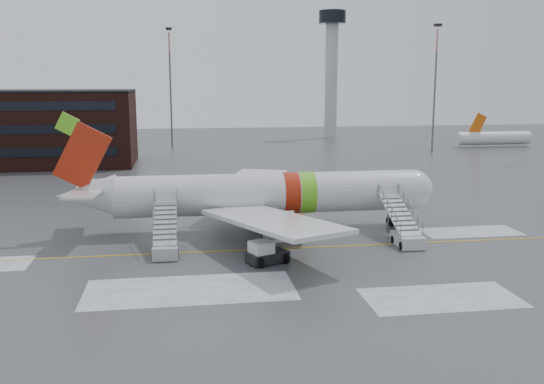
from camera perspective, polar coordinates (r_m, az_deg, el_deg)
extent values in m
plane|color=#494C4F|center=(51.39, -1.19, -5.14)|extent=(260.00, 260.00, 0.00)
cylinder|color=silver|center=(56.10, -0.31, -0.13)|extent=(28.00, 3.80, 3.80)
sphere|color=silver|center=(59.73, 13.10, 0.24)|extent=(3.80, 3.80, 3.80)
cube|color=black|center=(60.04, 14.05, 0.74)|extent=(1.09, 1.60, 0.97)
cone|color=silver|center=(56.11, -17.12, -0.34)|extent=(5.20, 3.72, 3.72)
cube|color=#AD230D|center=(55.60, -17.42, 3.25)|extent=(5.27, 0.30, 6.09)
cube|color=#6ACC20|center=(55.52, -18.70, 6.07)|extent=(2.16, 0.26, 2.16)
cube|color=silver|center=(58.50, -16.60, 0.76)|extent=(3.07, 4.85, 0.18)
cube|color=silver|center=(53.43, -17.34, -0.17)|extent=(3.07, 4.85, 0.18)
cube|color=silver|center=(64.38, -2.29, 0.69)|extent=(10.72, 15.97, 1.13)
cube|color=silver|center=(47.85, -0.01, -2.73)|extent=(10.72, 15.97, 1.13)
cylinder|color=silver|center=(61.60, -0.55, -1.02)|extent=(3.40, 2.10, 2.10)
cylinder|color=silver|center=(51.57, 1.09, -3.30)|extent=(3.40, 2.10, 2.10)
cylinder|color=#595B60|center=(59.54, 11.21, -2.27)|extent=(0.20, 0.20, 1.80)
cylinder|color=black|center=(59.64, 11.19, -2.69)|extent=(0.90, 0.56, 0.90)
cylinder|color=black|center=(58.99, -1.13, -2.64)|extent=(0.90, 0.56, 0.90)
cylinder|color=black|center=(54.37, -0.46, -3.77)|extent=(0.90, 0.56, 0.90)
cube|color=silver|center=(52.58, 12.66, -4.42)|extent=(2.00, 3.20, 1.00)
cube|color=silver|center=(54.09, 11.93, -2.14)|extent=(1.90, 5.87, 2.52)
cube|color=silver|center=(56.89, 10.81, -0.28)|extent=(1.90, 1.40, 0.15)
cylinder|color=#595B60|center=(56.86, 10.89, -2.03)|extent=(0.16, 0.16, 3.40)
cylinder|color=black|center=(51.41, 12.12, -4.97)|extent=(0.25, 0.70, 0.70)
cylinder|color=black|center=(53.85, 13.16, -4.30)|extent=(0.25, 0.70, 0.70)
cube|color=#A0A3A7|center=(49.11, -10.00, -5.38)|extent=(2.00, 3.20, 1.00)
cube|color=#A0A3A7|center=(50.72, -10.01, -2.91)|extent=(1.90, 5.87, 2.52)
cube|color=#A0A3A7|center=(53.70, -9.98, -0.89)|extent=(1.90, 1.40, 0.15)
cylinder|color=#595B60|center=(53.66, -9.93, -2.75)|extent=(0.16, 0.16, 3.40)
cylinder|color=black|center=(48.23, -11.09, -5.96)|extent=(0.25, 0.70, 0.70)
cylinder|color=black|center=(50.11, -8.94, -5.26)|extent=(0.25, 0.70, 0.70)
cube|color=black|center=(46.73, -0.43, -6.10)|extent=(3.50, 2.71, 0.78)
cube|color=silver|center=(46.25, -1.02, -5.28)|extent=(2.02, 2.02, 1.00)
cube|color=black|center=(46.15, -1.03, -4.82)|extent=(1.78, 1.84, 0.17)
cylinder|color=black|center=(45.59, -1.14, -6.68)|extent=(0.60, 0.84, 0.78)
cylinder|color=black|center=(46.68, 1.24, -6.26)|extent=(0.60, 0.84, 0.78)
cylinder|color=black|center=(46.89, -2.09, -6.19)|extent=(0.60, 0.84, 0.78)
cylinder|color=black|center=(47.95, 0.25, -5.81)|extent=(0.60, 0.84, 0.78)
cylinder|color=#B2B5BA|center=(148.60, 5.60, 10.49)|extent=(3.00, 3.00, 28.00)
cylinder|color=black|center=(149.32, 5.70, 16.07)|extent=(6.40, 6.40, 3.00)
cylinder|color=#595B60|center=(121.24, 15.02, 8.13)|extent=(0.36, 0.36, 19.20)
cylinder|color=#CC7272|center=(121.38, 15.28, 13.56)|extent=(0.32, 0.32, 4.32)
cube|color=black|center=(121.59, 15.35, 14.91)|extent=(1.20, 1.20, 0.50)
cylinder|color=#595B60|center=(127.15, -9.49, 8.43)|extent=(0.36, 0.36, 19.20)
cylinder|color=#CC7272|center=(127.29, -9.65, 13.62)|extent=(0.32, 0.32, 4.32)
cube|color=black|center=(127.49, -9.70, 14.91)|extent=(1.20, 1.20, 0.50)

